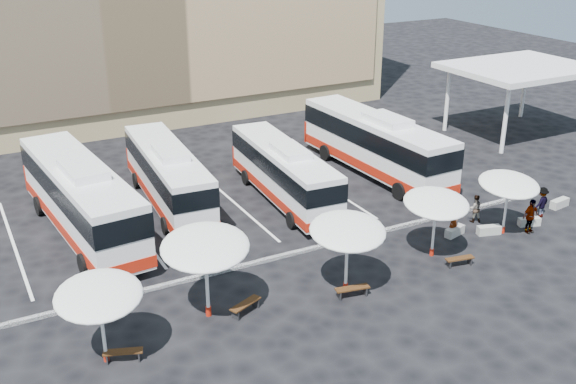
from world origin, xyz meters
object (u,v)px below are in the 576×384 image
bus_3 (375,142)px  sunshade_1 (205,247)px  bus_2 (284,171)px  wood_bench_0 (123,353)px  wood_bench_1 (245,305)px  conc_bench_3 (559,203)px  passenger_0 (454,221)px  conc_bench_2 (529,222)px  conc_bench_1 (489,230)px  sunshade_4 (509,185)px  bus_1 (168,174)px  sunshade_2 (348,231)px  bus_0 (81,196)px  wood_bench_2 (352,290)px  passenger_1 (476,209)px  sunshade_0 (99,296)px  passenger_2 (530,216)px  wood_bench_3 (460,260)px  conc_bench_0 (455,231)px  sunshade_3 (436,203)px  passenger_3 (541,202)px

bus_3 → sunshade_1: bus_3 is taller
bus_2 → wood_bench_0: 16.46m
wood_bench_1 → conc_bench_3: bearing=4.5°
wood_bench_0 → passenger_0: (17.98, 2.51, 0.45)m
conc_bench_2 → passenger_0: 4.53m
conc_bench_1 → sunshade_4: bearing=-16.2°
sunshade_4 → wood_bench_0: bearing=-175.9°
sunshade_4 → wood_bench_0: 20.65m
bus_3 → conc_bench_2: bus_3 is taller
bus_1 → bus_3: size_ratio=0.90×
bus_3 → sunshade_2: 14.94m
bus_0 → conc_bench_1: bearing=-33.2°
bus_1 → wood_bench_2: bearing=-70.6°
passenger_1 → sunshade_0: bearing=34.9°
wood_bench_2 → passenger_2: bearing=5.2°
passenger_0 → passenger_2: (3.71, -1.63, 0.15)m
sunshade_4 → wood_bench_2: 10.83m
sunshade_2 → conc_bench_2: 12.66m
conc_bench_3 → conc_bench_2: bearing=-163.9°
bus_0 → wood_bench_3: (14.87, -11.88, -1.77)m
sunshade_4 → conc_bench_3: bearing=10.4°
bus_1 → passenger_2: bearing=-34.9°
wood_bench_1 → passenger_1: bearing=9.2°
bus_2 → conc_bench_0: size_ratio=9.09×
sunshade_3 → passenger_2: sunshade_3 is taller
bus_0 → conc_bench_2: (21.19, -10.19, -1.88)m
bus_0 → sunshade_0: 11.50m
sunshade_1 → wood_bench_1: (1.44, -0.54, -2.83)m
passenger_2 → wood_bench_0: bearing=178.4°
passenger_2 → passenger_0: bearing=152.3°
wood_bench_1 → conc_bench_0: bearing=7.1°
sunshade_2 → bus_2: bearing=77.2°
conc_bench_1 → passenger_3: bearing=4.2°
wood_bench_3 → passenger_0: (1.95, 2.73, 0.46)m
sunshade_3 → wood_bench_1: size_ratio=2.47×
sunshade_3 → passenger_0: bearing=27.9°
bus_2 → conc_bench_0: (5.64, -8.31, -1.56)m
bus_1 → bus_2: bus_1 is taller
sunshade_0 → wood_bench_1: 6.46m
conc_bench_0 → bus_3: bearing=80.9°
wood_bench_1 → passenger_2: bearing=0.1°
wood_bench_3 → conc_bench_1: 4.14m
conc_bench_2 → passenger_1: passenger_1 is taller
wood_bench_2 → bus_1: bearing=105.4°
sunshade_3 → passenger_3: 8.37m
sunshade_1 → sunshade_3: size_ratio=1.21×
bus_3 → wood_bench_1: bus_3 is taller
bus_2 → passenger_0: (5.59, -8.22, -1.00)m
sunshade_4 → conc_bench_2: size_ratio=3.14×
bus_1 → wood_bench_2: size_ratio=7.35×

